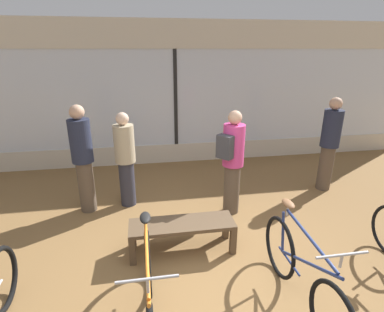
% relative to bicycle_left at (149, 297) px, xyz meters
% --- Properties ---
extents(ground_plane, '(24.00, 24.00, 0.00)m').
position_rel_bicycle_left_xyz_m(ground_plane, '(0.79, 0.37, -0.40)').
color(ground_plane, olive).
extents(shop_back_wall, '(12.00, 0.08, 3.20)m').
position_rel_bicycle_left_xyz_m(shop_back_wall, '(0.79, 4.59, 1.24)').
color(shop_back_wall, beige).
rests_on(shop_back_wall, ground_plane).
extents(bicycle_left, '(0.46, 1.79, 1.05)m').
position_rel_bicycle_left_xyz_m(bicycle_left, '(0.00, 0.00, 0.00)').
color(bicycle_left, black).
rests_on(bicycle_left, ground_plane).
extents(bicycle_right, '(0.46, 1.81, 1.05)m').
position_rel_bicycle_left_xyz_m(bicycle_right, '(1.56, 0.02, 0.01)').
color(bicycle_right, black).
rests_on(bicycle_right, ground_plane).
extents(display_bench, '(1.40, 0.44, 0.43)m').
position_rel_bicycle_left_xyz_m(display_bench, '(0.47, 1.17, -0.05)').
color(display_bench, brown).
rests_on(display_bench, ground_plane).
extents(customer_near_rack, '(0.55, 0.53, 1.72)m').
position_rel_bicycle_left_xyz_m(customer_near_rack, '(1.40, 2.05, 0.53)').
color(customer_near_rack, brown).
rests_on(customer_near_rack, ground_plane).
extents(customer_by_window, '(0.36, 0.36, 1.81)m').
position_rel_bicycle_left_xyz_m(customer_by_window, '(-0.96, 2.51, 0.56)').
color(customer_by_window, brown).
rests_on(customer_by_window, ground_plane).
extents(customer_mid_floor, '(0.39, 0.39, 1.79)m').
position_rel_bicycle_left_xyz_m(customer_mid_floor, '(3.46, 2.61, 0.55)').
color(customer_mid_floor, brown).
rests_on(customer_mid_floor, ground_plane).
extents(customer_near_bench, '(0.38, 0.38, 1.64)m').
position_rel_bicycle_left_xyz_m(customer_near_bench, '(-0.30, 2.60, 0.46)').
color(customer_near_bench, '#2D2D38').
rests_on(customer_near_bench, ground_plane).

